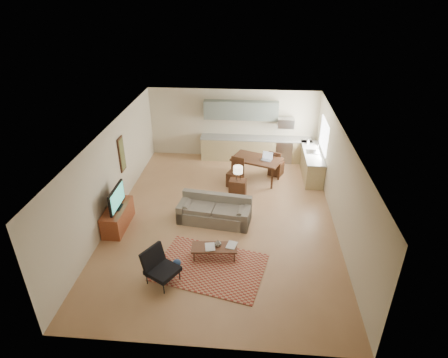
# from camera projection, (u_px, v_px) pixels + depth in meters

# --- Properties ---
(room) EXTENTS (9.00, 9.00, 9.00)m
(room) POSITION_uv_depth(u_px,v_px,m) (223.00, 178.00, 10.58)
(room) COLOR #9E714B
(room) RESTS_ON ground
(kitchen_counter_back) EXTENTS (4.26, 0.64, 0.92)m
(kitchen_counter_back) POSITION_uv_depth(u_px,v_px,m) (255.00, 149.00, 14.60)
(kitchen_counter_back) COLOR tan
(kitchen_counter_back) RESTS_ON ground
(kitchen_counter_right) EXTENTS (0.64, 2.26, 0.92)m
(kitchen_counter_right) POSITION_uv_depth(u_px,v_px,m) (312.00, 164.00, 13.42)
(kitchen_counter_right) COLOR tan
(kitchen_counter_right) RESTS_ON ground
(kitchen_range) EXTENTS (0.62, 0.62, 0.90)m
(kitchen_range) POSITION_uv_depth(u_px,v_px,m) (284.00, 150.00, 14.53)
(kitchen_range) COLOR #A5A8AD
(kitchen_range) RESTS_ON ground
(kitchen_microwave) EXTENTS (0.62, 0.40, 0.35)m
(kitchen_microwave) POSITION_uv_depth(u_px,v_px,m) (286.00, 123.00, 14.02)
(kitchen_microwave) COLOR #A5A8AD
(kitchen_microwave) RESTS_ON room
(upper_cabinets) EXTENTS (2.80, 0.34, 0.70)m
(upper_cabinets) POSITION_uv_depth(u_px,v_px,m) (241.00, 110.00, 14.08)
(upper_cabinets) COLOR slate
(upper_cabinets) RESTS_ON room
(window_right) EXTENTS (0.02, 1.40, 1.05)m
(window_right) POSITION_uv_depth(u_px,v_px,m) (324.00, 136.00, 12.88)
(window_right) COLOR white
(window_right) RESTS_ON room
(wall_art_left) EXTENTS (0.06, 0.42, 1.10)m
(wall_art_left) POSITION_uv_depth(u_px,v_px,m) (122.00, 154.00, 11.51)
(wall_art_left) COLOR olive
(wall_art_left) RESTS_ON room
(triptych) EXTENTS (1.70, 0.04, 0.50)m
(triptych) POSITION_uv_depth(u_px,v_px,m) (231.00, 114.00, 14.32)
(triptych) COLOR beige
(triptych) RESTS_ON room
(rug) EXTENTS (2.95, 2.35, 0.02)m
(rug) POSITION_uv_depth(u_px,v_px,m) (210.00, 267.00, 9.27)
(rug) COLOR maroon
(rug) RESTS_ON floor
(sofa) EXTENTS (2.28, 1.23, 0.76)m
(sofa) POSITION_uv_depth(u_px,v_px,m) (214.00, 210.00, 10.87)
(sofa) COLOR #686154
(sofa) RESTS_ON floor
(coffee_table) EXTENTS (1.19, 0.54, 0.35)m
(coffee_table) POSITION_uv_depth(u_px,v_px,m) (214.00, 252.00, 9.52)
(coffee_table) COLOR #4C2C1C
(coffee_table) RESTS_ON floor
(book_a) EXTENTS (0.37, 0.42, 0.03)m
(book_a) POSITION_uv_depth(u_px,v_px,m) (205.00, 247.00, 9.40)
(book_a) COLOR maroon
(book_a) RESTS_ON coffee_table
(book_b) EXTENTS (0.40, 0.44, 0.02)m
(book_b) POSITION_uv_depth(u_px,v_px,m) (227.00, 244.00, 9.51)
(book_b) COLOR navy
(book_b) RESTS_ON coffee_table
(vase) EXTENTS (0.22, 0.22, 0.17)m
(vase) POSITION_uv_depth(u_px,v_px,m) (218.00, 243.00, 9.44)
(vase) COLOR black
(vase) RESTS_ON coffee_table
(armchair) EXTENTS (1.03, 1.03, 0.86)m
(armchair) POSITION_uv_depth(u_px,v_px,m) (162.00, 268.00, 8.63)
(armchair) COLOR black
(armchair) RESTS_ON floor
(tv_credenza) EXTENTS (0.53, 1.39, 0.64)m
(tv_credenza) POSITION_uv_depth(u_px,v_px,m) (118.00, 217.00, 10.66)
(tv_credenza) COLOR brown
(tv_credenza) RESTS_ON floor
(tv) EXTENTS (0.11, 1.07, 0.64)m
(tv) POSITION_uv_depth(u_px,v_px,m) (116.00, 198.00, 10.36)
(tv) COLOR black
(tv) RESTS_ON tv_credenza
(console_table) EXTENTS (0.58, 0.42, 0.63)m
(console_table) POSITION_uv_depth(u_px,v_px,m) (238.00, 189.00, 12.12)
(console_table) COLOR #321B0F
(console_table) RESTS_ON floor
(table_lamp) EXTENTS (0.32, 0.32, 0.50)m
(table_lamp) POSITION_uv_depth(u_px,v_px,m) (238.00, 173.00, 11.86)
(table_lamp) COLOR beige
(table_lamp) RESTS_ON console_table
(dining_table) EXTENTS (1.88, 1.48, 0.83)m
(dining_table) POSITION_uv_depth(u_px,v_px,m) (256.00, 169.00, 13.13)
(dining_table) COLOR #321B0F
(dining_table) RESTS_ON floor
(dining_chair_near) EXTENTS (0.62, 0.64, 0.99)m
(dining_chair_near) POSITION_uv_depth(u_px,v_px,m) (235.00, 173.00, 12.73)
(dining_chair_near) COLOR #321B0F
(dining_chair_near) RESTS_ON floor
(dining_chair_far) EXTENTS (0.62, 0.63, 0.96)m
(dining_chair_far) POSITION_uv_depth(u_px,v_px,m) (277.00, 162.00, 13.47)
(dining_chair_far) COLOR #321B0F
(dining_chair_far) RESTS_ON floor
(laptop) EXTENTS (0.42, 0.37, 0.26)m
(laptop) POSITION_uv_depth(u_px,v_px,m) (267.00, 157.00, 12.75)
(laptop) COLOR #A5A8AD
(laptop) RESTS_ON dining_table
(soap_bottle) EXTENTS (0.10, 0.10, 0.19)m
(soap_bottle) POSITION_uv_depth(u_px,v_px,m) (308.00, 141.00, 13.81)
(soap_bottle) COLOR beige
(soap_bottle) RESTS_ON kitchen_counter_right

